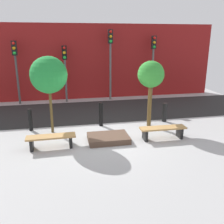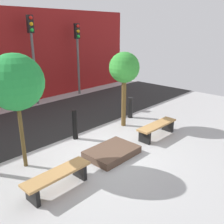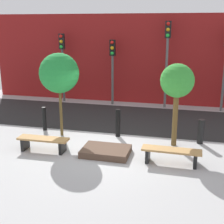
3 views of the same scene
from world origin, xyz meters
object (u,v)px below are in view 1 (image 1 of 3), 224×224
(tree_behind_left_bench, at_px, (49,75))
(traffic_light_west, at_px, (16,61))
(bollard_left, at_px, (101,114))
(traffic_light_mid_east, at_px, (110,53))
(bollard_center, at_px, (165,112))
(traffic_light_east, at_px, (153,56))
(bench_left, at_px, (51,139))
(bench_right, at_px, (163,130))
(bollard_far_left, at_px, (30,120))
(traffic_light_mid_west, at_px, (65,63))
(planter_bed, at_px, (108,138))
(tree_behind_right_bench, at_px, (151,76))

(tree_behind_left_bench, xyz_separation_m, traffic_light_west, (-1.95, 4.97, 0.12))
(bollard_left, height_order, traffic_light_mid_east, traffic_light_mid_east)
(bollard_center, distance_m, traffic_light_west, 8.52)
(bollard_left, bearing_deg, traffic_light_east, 49.02)
(bench_left, bearing_deg, tree_behind_left_bench, 89.05)
(bench_right, distance_m, bollard_center, 2.10)
(bollard_center, distance_m, traffic_light_east, 5.19)
(bollard_far_left, xyz_separation_m, traffic_light_mid_west, (1.58, 4.58, 1.80))
(traffic_light_west, xyz_separation_m, traffic_light_east, (7.97, 0.00, 0.17))
(tree_behind_left_bench, relative_size, traffic_light_west, 0.86)
(tree_behind_left_bench, bearing_deg, planter_bed, -32.87)
(bench_right, height_order, bollard_center, bollard_center)
(planter_bed, bearing_deg, traffic_light_west, 122.35)
(bollard_far_left, relative_size, bollard_left, 0.89)
(tree_behind_left_bench, distance_m, traffic_light_west, 5.34)
(bollard_far_left, distance_m, traffic_light_mid_west, 5.17)
(bollard_left, bearing_deg, bollard_center, 0.00)
(tree_behind_right_bench, relative_size, bollard_left, 2.69)
(tree_behind_right_bench, height_order, traffic_light_east, traffic_light_east)
(bench_left, distance_m, tree_behind_left_bench, 2.50)
(bench_right, height_order, tree_behind_left_bench, tree_behind_left_bench)
(tree_behind_left_bench, xyz_separation_m, tree_behind_right_bench, (4.08, 0.00, -0.13))
(tree_behind_right_bench, xyz_separation_m, traffic_light_mid_east, (-0.71, 4.97, 0.65))
(planter_bed, bearing_deg, bollard_far_left, 149.66)
(planter_bed, bearing_deg, traffic_light_east, 57.65)
(bollard_far_left, bearing_deg, tree_behind_right_bench, -4.47)
(bench_left, xyz_separation_m, traffic_light_mid_east, (3.37, 6.49, 2.50))
(tree_behind_right_bench, bearing_deg, traffic_light_mid_west, 124.10)
(tree_behind_left_bench, relative_size, traffic_light_mid_east, 0.73)
(planter_bed, height_order, traffic_light_mid_west, traffic_light_mid_west)
(tree_behind_left_bench, height_order, bollard_center, tree_behind_left_bench)
(planter_bed, distance_m, traffic_light_mid_west, 6.78)
(bench_right, xyz_separation_m, bollard_far_left, (-4.95, 1.90, 0.13))
(bench_left, xyz_separation_m, bollard_center, (4.95, 1.90, 0.11))
(tree_behind_right_bench, relative_size, traffic_light_mid_east, 0.67)
(tree_behind_left_bench, height_order, traffic_light_mid_west, traffic_light_mid_west)
(tree_behind_right_bench, xyz_separation_m, traffic_light_east, (1.95, 4.97, 0.43))
(planter_bed, height_order, tree_behind_right_bench, tree_behind_right_bench)
(planter_bed, bearing_deg, tree_behind_left_bench, 147.13)
(tree_behind_left_bench, bearing_deg, bollard_center, 4.47)
(tree_behind_right_bench, relative_size, bollard_center, 3.23)
(bench_left, height_order, tree_behind_right_bench, tree_behind_right_bench)
(bollard_left, distance_m, bollard_center, 2.91)
(traffic_light_west, xyz_separation_m, traffic_light_mid_west, (2.66, -0.00, -0.18))
(traffic_light_west, bearing_deg, tree_behind_right_bench, -39.54)
(bench_left, xyz_separation_m, traffic_light_west, (-1.95, 6.49, 2.11))
(bench_right, height_order, traffic_light_west, traffic_light_west)
(traffic_light_west, bearing_deg, traffic_light_east, 0.00)
(bench_left, relative_size, bollard_center, 1.95)
(traffic_light_mid_east, relative_size, traffic_light_east, 1.09)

